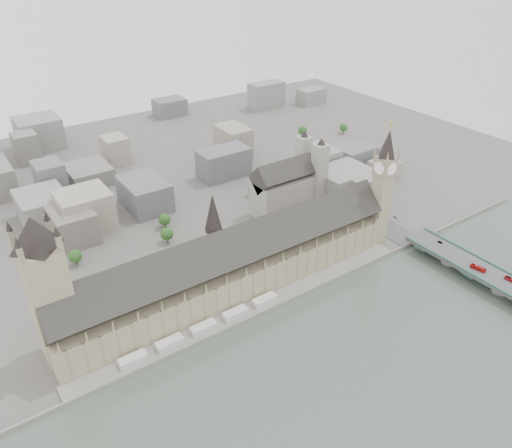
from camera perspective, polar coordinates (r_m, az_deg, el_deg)
ground at (r=363.01m, az=-0.98°, el=-9.14°), size 900.00×900.00×0.00m
embankment_wall at (r=352.62m, az=0.40°, el=-10.24°), size 600.00×1.50×3.00m
river_terrace at (r=357.61m, az=-0.30°, el=-9.65°), size 270.00×15.00×2.00m
terrace_tents at (r=340.63m, az=-6.02°, el=-11.66°), size 118.00×7.00×4.00m
palace_of_westminster at (r=362.31m, az=-2.75°, el=-4.73°), size 265.00×40.73×55.44m
elizabeth_tower at (r=416.40m, az=14.34°, el=4.94°), size 17.00×17.00×107.50m
victoria_tower at (r=315.03m, az=-22.76°, el=-6.35°), size 30.00×30.00×100.00m
central_tower at (r=343.45m, az=-4.87°, el=0.02°), size 13.00×13.00×48.00m
westminster_bridge at (r=415.32m, az=25.35°, el=-5.91°), size 25.00×325.00×10.25m
westminster_abbey at (r=469.38m, az=3.78°, el=4.41°), size 68.00×36.00×64.00m
city_skyline_inland at (r=545.12m, az=-15.61°, el=6.48°), size 720.00×360.00×38.00m
park_trees at (r=396.04m, az=-7.06°, el=-4.19°), size 110.00×30.00×15.00m
red_bus_north at (r=413.27m, az=24.04°, el=-4.61°), size 5.10×12.08×3.28m
red_bus_south at (r=411.35m, az=27.13°, el=-5.67°), size 3.52×9.70×2.64m
car_silver at (r=436.19m, az=20.30°, el=-1.97°), size 1.83×4.02×1.28m
car_approach at (r=461.17m, az=15.60°, el=0.75°), size 3.18×4.77×1.28m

